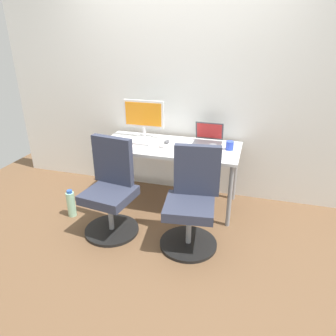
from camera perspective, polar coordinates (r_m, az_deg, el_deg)
ground_plane at (r=3.72m, az=0.22°, el=-6.23°), size 5.28×5.28×0.00m
back_wall at (r=3.67m, az=2.13°, el=15.00°), size 4.40×0.04×2.60m
desk at (r=3.44m, az=0.23°, el=3.11°), size 1.53×0.68×0.71m
office_chair_left at (r=3.11m, az=-10.37°, el=-4.19°), size 0.54×0.54×0.94m
office_chair_right at (r=2.87m, az=4.36°, el=-6.38°), size 0.54×0.54×0.94m
water_bottle_on_floor at (r=3.55m, az=-17.26°, el=-6.24°), size 0.09×0.09×0.31m
desktop_monitor at (r=3.63m, az=-4.46°, el=9.42°), size 0.48×0.18×0.43m
open_laptop at (r=3.49m, az=7.30°, el=5.34°), size 0.31×0.28×0.22m
keyboard_by_monitor at (r=3.50m, az=-5.86°, el=4.69°), size 0.34×0.12×0.02m
keyboard_by_laptop at (r=3.09m, az=5.93°, el=2.02°), size 0.34×0.12×0.02m
mouse_by_monitor at (r=3.37m, az=-1.07°, el=4.12°), size 0.06×0.10×0.03m
mouse_by_laptop at (r=3.49m, az=-0.20°, el=4.86°), size 0.06×0.10×0.03m
coffee_mug at (r=3.34m, az=11.21°, el=4.03°), size 0.08×0.08×0.09m
pen_cup at (r=3.19m, az=8.21°, el=3.40°), size 0.07×0.07×0.10m
phone_near_monitor at (r=3.27m, az=2.82°, el=3.27°), size 0.07×0.14×0.01m
notebook at (r=3.38m, az=-8.90°, el=3.88°), size 0.21×0.15×0.03m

